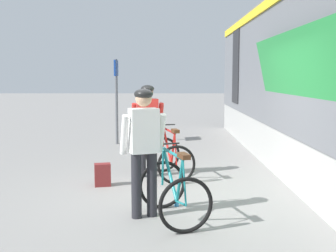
{
  "coord_description": "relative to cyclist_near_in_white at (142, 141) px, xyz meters",
  "views": [
    {
      "loc": [
        -0.38,
        -6.63,
        1.93
      ],
      "look_at": [
        -0.36,
        0.66,
        1.05
      ],
      "focal_mm": 44.39,
      "sensor_mm": 36.0,
      "label": 1
    }
  ],
  "objects": [
    {
      "name": "backpack_on_platform",
      "position": [
        -0.83,
        1.62,
        -0.85
      ],
      "size": [
        0.31,
        0.23,
        0.4
      ],
      "primitive_type": "cube",
      "rotation": [
        0.0,
        0.0,
        0.21
      ],
      "color": "maroon",
      "rests_on": "ground"
    },
    {
      "name": "bicycle_near_teal",
      "position": [
        0.4,
        -0.13,
        -0.65
      ],
      "size": [
        1.0,
        1.23,
        0.99
      ],
      "color": "black",
      "rests_on": "ground"
    },
    {
      "name": "ground_plane",
      "position": [
        0.71,
        1.09,
        -1.05
      ],
      "size": [
        80.0,
        80.0,
        0.0
      ],
      "primitive_type": "plane",
      "color": "gray"
    },
    {
      "name": "cyclist_far_in_red",
      "position": [
        -0.06,
        2.32,
        0.0
      ],
      "size": [
        0.65,
        0.39,
        1.76
      ],
      "color": "#232328",
      "rests_on": "ground"
    },
    {
      "name": "platform_sign_post",
      "position": [
        -1.13,
        6.2,
        0.57
      ],
      "size": [
        0.08,
        0.7,
        2.4
      ],
      "color": "#595B60",
      "rests_on": "ground"
    },
    {
      "name": "bicycle_far_red",
      "position": [
        0.35,
        2.21,
        -0.65
      ],
      "size": [
        0.96,
        1.21,
        0.99
      ],
      "color": "black",
      "rests_on": "ground"
    },
    {
      "name": "cyclist_near_in_white",
      "position": [
        0.0,
        0.0,
        0.0
      ],
      "size": [
        0.66,
        0.45,
        1.76
      ],
      "color": "#232328",
      "rests_on": "ground"
    },
    {
      "name": "water_bottle_near_the_bikes",
      "position": [
        0.45,
        0.47,
        -0.95
      ],
      "size": [
        0.07,
        0.07,
        0.21
      ],
      "primitive_type": "cylinder",
      "color": "#338CCC",
      "rests_on": "ground"
    }
  ]
}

